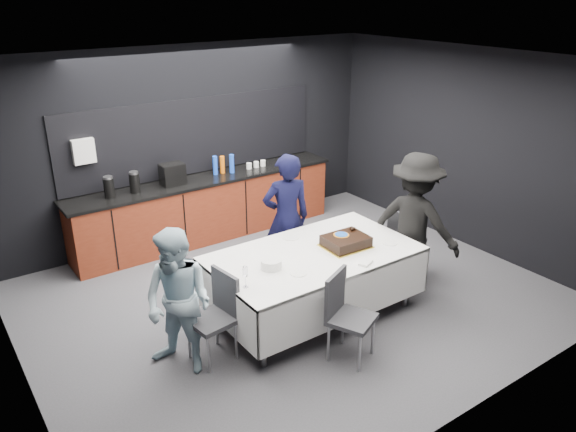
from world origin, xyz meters
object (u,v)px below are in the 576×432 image
Objects in this scene: person_right at (415,223)px; person_left at (178,303)px; party_table at (314,263)px; person_center at (286,218)px; chair_near at (345,310)px; plate_stack at (271,264)px; champagne_flute at (245,273)px; cake_assembly at (346,241)px; chair_right at (405,238)px; chair_left at (217,310)px.

person_left is at bearing 65.97° from person_right.
person_center is (0.23, 0.87, 0.20)m from party_table.
plate_stack is at bearing 114.98° from chair_near.
champagne_flute is 0.15× the size of person_left.
person_center is 2.11m from person_left.
cake_assembly reaches higher than plate_stack.
party_table is 1.52m from chair_right.
plate_stack is 0.74m from chair_left.
person_left reaches higher than champagne_flute.
chair_right is at bearing 164.30° from person_center.
person_right reaches higher than champagne_flute.
chair_left is at bearing -176.14° from party_table.
chair_left is at bearing 56.33° from person_left.
cake_assembly is 1.17m from chair_right.
champagne_flute reaches higher than chair_near.
champagne_flute is (-1.41, -0.14, 0.09)m from cake_assembly.
person_right reaches higher than person_left.
party_table is 2.51× the size of chair_left.
chair_left is 1.81m from person_center.
chair_near is (1.04, -0.73, 0.00)m from chair_left.
chair_left is (-0.68, -0.05, -0.30)m from plate_stack.
person_right is (1.38, -0.21, 0.23)m from party_table.
chair_near reaches higher than plate_stack.
champagne_flute is at bearing 69.18° from person_right.
chair_right is (2.79, 0.13, 0.00)m from chair_left.
plate_stack is at bearing 177.26° from cake_assembly.
champagne_flute is 0.24× the size of chair_near.
champagne_flute is at bearing -167.61° from party_table.
chair_near is at bearing -105.80° from party_table.
person_center is at bearing 86.50° from person_left.
person_left is (-0.65, 0.17, -0.20)m from champagne_flute.
person_left is at bearing 179.15° from cake_assembly.
chair_near is at bearing -35.11° from chair_left.
chair_right reaches higher than party_table.
chair_right is 1.56m from person_center.
cake_assembly reaches higher than chair_near.
plate_stack is 1.08m from person_left.
cake_assembly is 0.97m from person_center.
chair_left reaches higher than party_table.
chair_near is (-1.75, -0.86, 0.00)m from chair_right.
person_right is (2.40, 0.01, -0.07)m from champagne_flute.
chair_right is 0.53× the size of person_right.
cake_assembly is 0.99m from person_right.
chair_left is (-0.25, 0.14, -0.40)m from champagne_flute.
champagne_flute is 0.24× the size of chair_left.
party_table is 10.45× the size of plate_stack.
plate_stack is (-0.99, 0.05, -0.01)m from cake_assembly.
person_center reaches higher than champagne_flute.
party_table is at bearing -178.43° from chair_right.
person_center is 1.13× the size of person_left.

